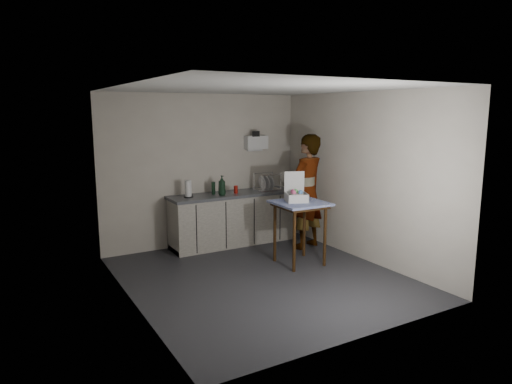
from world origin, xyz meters
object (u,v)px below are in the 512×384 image
soap_bottle (222,185)px  bakery_box (296,195)px  soda_can (236,189)px  paper_towel (188,189)px  side_table (300,210)px  dark_bottle (213,188)px  dish_rack (267,186)px  standing_man (307,192)px  kitchen_counter (233,220)px

soap_bottle → bakery_box: size_ratio=0.77×
soap_bottle → soda_can: soap_bottle is taller
soap_bottle → paper_towel: (-0.56, 0.11, -0.03)m
side_table → dark_bottle: 1.68m
side_table → soap_bottle: soap_bottle is taller
paper_towel → dish_rack: bearing=-2.2°
standing_man → dark_bottle: bearing=-49.4°
standing_man → bakery_box: 0.85m
kitchen_counter → paper_towel: paper_towel is taller
dark_bottle → side_table: bearing=-63.7°
bakery_box → dish_rack: bearing=98.8°
standing_man → dish_rack: bearing=-83.4°
side_table → dark_bottle: bearing=117.9°
soda_can → bakery_box: (0.33, -1.34, 0.08)m
standing_man → soap_bottle: 1.43m
kitchen_counter → soda_can: soda_can is taller
kitchen_counter → side_table: size_ratio=2.33×
standing_man → paper_towel: bearing=-41.2°
bakery_box → paper_towel: bearing=151.8°
soap_bottle → dish_rack: 0.92m
side_table → dish_rack: bearing=80.7°
dish_rack → soda_can: bearing=179.4°
side_table → standing_man: (0.60, 0.65, 0.13)m
side_table → soda_can: size_ratio=7.37×
soda_can → dish_rack: dish_rack is taller
side_table → dark_bottle: (-0.74, 1.49, 0.18)m
side_table → bakery_box: bearing=109.2°
kitchen_counter → dish_rack: (0.67, -0.05, 0.55)m
paper_towel → kitchen_counter: bearing=-0.2°
dark_bottle → bakery_box: bakery_box is taller
side_table → standing_man: 0.89m
side_table → dish_rack: dish_rack is taller
dark_bottle → paper_towel: paper_towel is taller
kitchen_counter → soda_can: bearing=-46.8°
kitchen_counter → side_table: side_table is taller
soap_bottle → soda_can: (0.29, 0.06, -0.10)m
standing_man → dish_rack: standing_man is taller
soap_bottle → dark_bottle: soap_bottle is taller
kitchen_counter → side_table: 1.56m
side_table → kitchen_counter: bearing=106.9°
soap_bottle → side_table: bearing=-64.3°
kitchen_counter → dark_bottle: 0.68m
side_table → soda_can: (-0.36, 1.41, 0.14)m
paper_towel → bakery_box: size_ratio=0.65×
dish_rack → kitchen_counter: bearing=175.4°
soap_bottle → bakery_box: (0.63, -1.28, -0.02)m
standing_man → soda_can: 1.22m
side_table → bakery_box: bakery_box is taller
soda_can → dark_bottle: (-0.38, 0.09, 0.04)m
soap_bottle → standing_man: bearing=-29.3°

